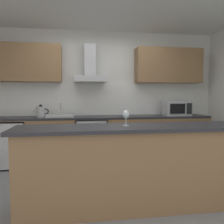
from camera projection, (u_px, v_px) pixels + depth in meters
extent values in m
cube|color=gray|center=(111.00, 191.00, 3.27)|extent=(5.84, 4.41, 0.02)
cube|color=white|center=(99.00, 96.00, 4.92)|extent=(5.84, 0.12, 2.60)
cube|color=white|center=(99.00, 99.00, 4.85)|extent=(4.11, 0.02, 0.66)
cube|color=olive|center=(101.00, 140.00, 4.60)|extent=(4.26, 0.60, 0.86)
cube|color=#28282D|center=(101.00, 117.00, 4.57)|extent=(4.26, 0.60, 0.04)
cube|color=olive|center=(139.00, 168.00, 2.74)|extent=(2.72, 0.52, 0.92)
cube|color=#28282D|center=(139.00, 127.00, 2.71)|extent=(2.82, 0.64, 0.04)
cube|color=olive|center=(24.00, 63.00, 4.43)|extent=(1.36, 0.32, 0.70)
cube|color=olive|center=(168.00, 66.00, 4.86)|extent=(1.36, 0.32, 0.70)
cube|color=slate|center=(91.00, 139.00, 4.55)|extent=(0.60, 0.56, 0.80)
cube|color=black|center=(92.00, 146.00, 4.27)|extent=(0.50, 0.02, 0.48)
cube|color=#B7BABC|center=(92.00, 124.00, 4.24)|extent=(0.54, 0.02, 0.09)
cylinder|color=#B7BABC|center=(92.00, 133.00, 4.22)|extent=(0.49, 0.02, 0.02)
cube|color=white|center=(11.00, 143.00, 4.33)|extent=(0.58, 0.56, 0.85)
cube|color=silver|center=(7.00, 147.00, 4.05)|extent=(0.55, 0.02, 0.80)
cylinder|color=#B7BABC|center=(20.00, 144.00, 4.06)|extent=(0.02, 0.02, 0.38)
cube|color=#B7BABC|center=(176.00, 108.00, 4.74)|extent=(0.50, 0.36, 0.30)
cube|color=black|center=(178.00, 109.00, 4.54)|extent=(0.30, 0.02, 0.19)
cube|color=black|center=(189.00, 109.00, 4.58)|extent=(0.10, 0.01, 0.21)
cube|color=silver|center=(60.00, 116.00, 4.43)|extent=(0.50, 0.40, 0.04)
cylinder|color=#B7BABC|center=(61.00, 110.00, 4.55)|extent=(0.03, 0.03, 0.26)
cylinder|color=#B7BABC|center=(60.00, 104.00, 4.46)|extent=(0.03, 0.16, 0.03)
cylinder|color=#B7BABC|center=(41.00, 112.00, 4.33)|extent=(0.15, 0.15, 0.20)
sphere|color=black|center=(41.00, 106.00, 4.33)|extent=(0.06, 0.06, 0.06)
cone|color=#B7BABC|center=(35.00, 110.00, 4.32)|extent=(0.09, 0.04, 0.07)
torus|color=black|center=(46.00, 111.00, 4.35)|extent=(0.11, 0.02, 0.11)
cube|color=#B7BABC|center=(90.00, 79.00, 4.57)|extent=(0.62, 0.45, 0.12)
cube|color=#B7BABC|center=(90.00, 61.00, 4.59)|extent=(0.22, 0.22, 0.60)
cylinder|color=silver|center=(126.00, 125.00, 2.71)|extent=(0.07, 0.07, 0.01)
cylinder|color=silver|center=(126.00, 121.00, 2.70)|extent=(0.01, 0.01, 0.09)
ellipsoid|color=silver|center=(126.00, 114.00, 2.70)|extent=(0.08, 0.08, 0.10)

